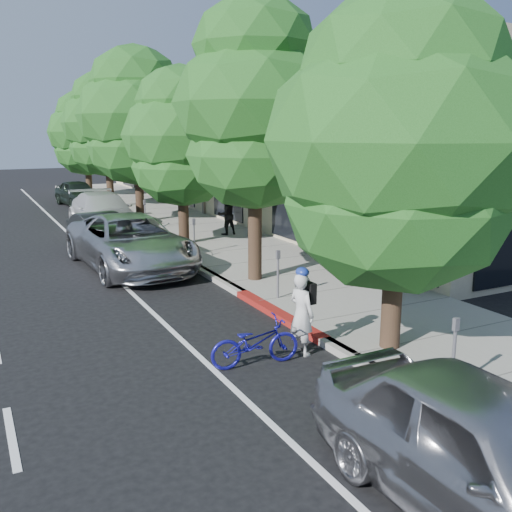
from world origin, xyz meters
TOP-DOWN VIEW (x-y plane):
  - ground at (0.00, 0.00)m, footprint 120.00×120.00m
  - sidewalk at (2.30, 8.00)m, footprint 4.60×56.00m
  - curb at (0.00, 8.00)m, footprint 0.30×56.00m
  - curb_red_segment at (0.00, 1.00)m, footprint 0.32×4.00m
  - storefront_building at (9.60, 18.00)m, footprint 10.00×36.00m
  - street_tree_0 at (0.90, -2.00)m, footprint 5.19×5.19m
  - street_tree_1 at (0.90, 4.00)m, footprint 4.56×4.56m
  - street_tree_2 at (0.90, 10.00)m, footprint 4.41×4.41m
  - street_tree_3 at (0.90, 16.00)m, footprint 5.43×5.43m
  - street_tree_4 at (0.90, 22.00)m, footprint 4.91×4.91m
  - street_tree_5 at (0.90, 28.00)m, footprint 4.85×4.85m
  - cyclist at (-0.70, -1.19)m, footprint 0.53×0.69m
  - bicycle at (-1.80, -1.30)m, footprint 1.83×0.80m
  - silver_suv at (-1.85, 7.48)m, footprint 3.27×6.45m
  - dark_sedan at (-2.06, 10.77)m, footprint 1.92×4.33m
  - white_pickup at (-1.07, 15.00)m, footprint 2.37×5.79m
  - dark_suv_far at (-0.50, 24.33)m, footprint 2.34×4.59m
  - near_car_a at (-1.47, -6.50)m, footprint 2.03×4.97m
  - pedestrian at (3.11, 10.94)m, footprint 0.85×0.69m

SIDE VIEW (x-z plane):
  - ground at x=0.00m, z-range 0.00..0.00m
  - sidewalk at x=2.30m, z-range 0.00..0.15m
  - curb at x=0.00m, z-range 0.00..0.15m
  - curb_red_segment at x=0.00m, z-range 0.00..0.15m
  - bicycle at x=-1.80m, z-range 0.00..0.93m
  - dark_sedan at x=-2.06m, z-range 0.00..1.38m
  - dark_suv_far at x=-0.50m, z-range 0.00..1.50m
  - white_pickup at x=-1.07m, z-range 0.00..1.68m
  - cyclist at x=-0.70m, z-range 0.00..1.68m
  - near_car_a at x=-1.47m, z-range 0.00..1.69m
  - silver_suv at x=-1.85m, z-range 0.00..1.75m
  - pedestrian at x=3.11m, z-range 0.15..1.81m
  - storefront_building at x=9.60m, z-range 0.00..7.00m
  - street_tree_2 at x=0.90m, z-range 0.74..7.52m
  - street_tree_0 at x=0.90m, z-range 0.63..7.66m
  - street_tree_5 at x=0.90m, z-range 0.69..7.68m
  - street_tree_4 at x=0.90m, z-range 0.85..8.51m
  - street_tree_3 at x=0.90m, z-range 0.87..9.08m
  - street_tree_1 at x=0.90m, z-range 1.02..9.03m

